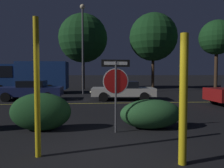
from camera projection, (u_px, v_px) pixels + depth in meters
ground_plane at (106, 155)px, 4.88m from camera, size 260.00×260.00×0.00m
road_center_stripe at (99, 103)px, 13.05m from camera, size 34.04×0.12×0.01m
stop_sign at (116, 81)px, 6.66m from camera, size 0.88×0.14×2.24m
yellow_pole_left at (37, 88)px, 4.73m from camera, size 0.12×0.12×3.04m
yellow_pole_right at (183, 100)px, 4.34m from camera, size 0.16×0.16×2.63m
hedge_bush_1 at (41, 112)px, 6.91m from camera, size 1.91×0.90×1.21m
hedge_bush_2 at (151, 114)px, 7.19m from camera, size 2.05×1.00×0.97m
passing_car_1 at (31, 90)px, 14.60m from camera, size 4.24×2.01×1.30m
passing_car_2 at (123, 90)px, 14.67m from camera, size 4.37×2.25×1.25m
delivery_truck at (27, 76)px, 18.97m from camera, size 6.73×2.44×2.77m
street_lamp at (83, 39)px, 18.48m from camera, size 0.42×0.42×7.58m
tree_0 at (153, 37)px, 23.97m from camera, size 5.24×5.24×8.34m
tree_1 at (217, 38)px, 21.33m from camera, size 3.38×3.38×6.96m
tree_2 at (83, 38)px, 23.74m from camera, size 5.30×5.30×8.21m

